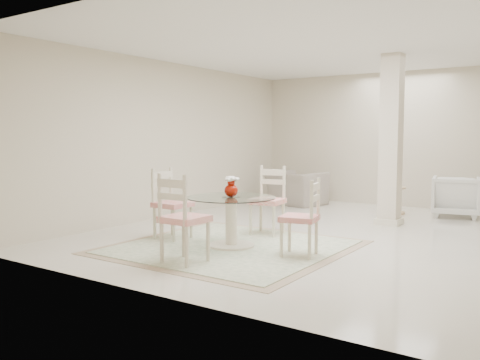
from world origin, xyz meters
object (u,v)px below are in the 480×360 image
Objects in this scene: dining_chair_west at (169,198)px; recliner_taupe at (296,188)px; column at (391,140)px; dining_chair_east at (305,212)px; dining_table at (231,222)px; side_table at (392,201)px; armchair_white at (456,196)px; dining_chair_north at (269,195)px; dining_chair_south at (180,212)px; red_vase at (231,186)px.

recliner_taupe is (-0.19, 4.10, -0.23)m from dining_chair_west.
column is 2.89m from dining_chair_east.
dining_table is 4.04m from side_table.
column is 2.40× the size of dining_table.
armchair_white is at bearing 15.10° from side_table.
dining_chair_east is at bearing 68.16° from armchair_white.
column reaches higher than armchair_white.
dining_chair_west is at bearing -177.81° from dining_table.
side_table is at bearing -170.78° from recliner_taupe.
dining_chair_north is at bearing 92.78° from dining_table.
side_table is (0.86, 2.94, -0.34)m from dining_chair_north.
dining_table is 1.05m from dining_chair_north.
dining_chair_south is 2.25× the size of side_table.
dining_chair_west reaches higher than dining_chair_east.
dining_chair_east is at bearing 3.06° from dining_table.
red_vase is 0.24× the size of dining_chair_north.
dining_table is 1.10× the size of dining_chair_east.
side_table is (0.81, 3.96, -0.56)m from red_vase.
red_vase reaches higher than side_table.
dining_chair_north is (-0.05, 1.02, 0.24)m from dining_table.
column is at bearing 68.38° from red_vase.
column is at bearing 49.26° from dining_chair_north.
column reaches higher than dining_chair_east.
dining_table is 1.43× the size of armchair_white.
red_vase is at bearing -99.15° from dining_chair_east.
recliner_taupe is 2.03m from side_table.
dining_chair_west reaches higher than red_vase.
dining_chair_south is (0.04, -1.02, 0.26)m from dining_table.
dining_chair_east is 3.92m from side_table.
dining_chair_north is 1.44m from dining_chair_west.
dining_chair_east reaches higher than red_vase.
red_vase is 0.33× the size of armchair_white.
dining_chair_north is (-1.06, 0.96, 0.04)m from dining_chair_east.
recliner_taupe is at bearing -163.29° from dining_chair_east.
red_vase is at bearing -111.62° from column.
armchair_white is at bearing 63.05° from column.
side_table is at bearing -23.71° from dining_chair_west.
side_table is (-1.03, -0.28, -0.13)m from armchair_white.
dining_chair_east is 0.91× the size of dining_chair_south.
dining_table is 1.05m from dining_chair_west.
dining_chair_north is 1.01× the size of dining_chair_west.
column is 10.24× the size of red_vase.
dining_table is 1.01× the size of dining_chair_south.
dining_chair_north reaches higher than dining_chair_west.
armchair_white is (0.83, 4.18, -0.18)m from dining_chair_east.
dining_chair_west is (-2.14, -2.86, -0.78)m from column.
dining_chair_east is at bearing 131.01° from recliner_taupe.
dining_chair_north is (-1.17, -1.80, -0.78)m from column.
dining_chair_north reaches higher than recliner_taupe.
column is 2.29m from dining_chair_north.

